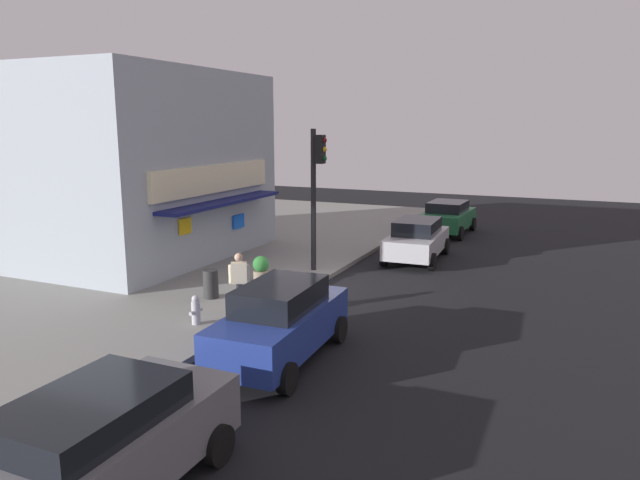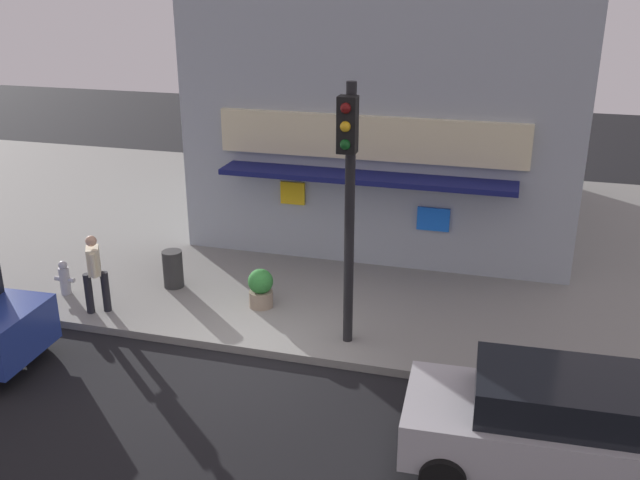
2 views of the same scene
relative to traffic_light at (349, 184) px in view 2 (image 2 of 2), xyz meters
name	(u,v)px [view 2 (image 2 of 2)]	position (x,y,z in m)	size (l,w,h in m)	color
ground_plane	(251,356)	(-1.66, -0.69, -3.26)	(54.88, 54.88, 0.00)	black
sidewalk	(340,232)	(-1.66, 6.06, -3.18)	(36.58, 13.51, 0.16)	gray
corner_building	(402,91)	(-0.44, 8.13, 0.34)	(9.23, 9.47, 6.90)	#9EA8B2
traffic_light	(349,184)	(0.00, 0.00, 0.00)	(0.32, 0.58, 4.83)	black
fire_hydrant	(65,278)	(-6.36, 0.47, -2.74)	(0.46, 0.22, 0.76)	#B2B2B7
trash_can	(173,269)	(-4.28, 1.44, -2.69)	(0.44, 0.44, 0.83)	#2D2D2D
pedestrian	(95,271)	(-5.19, -0.10, -2.20)	(0.50, 0.52, 1.66)	black
potted_plant_by_doorway	(261,288)	(-2.07, 1.02, -2.69)	(0.52, 0.52, 0.83)	gray
parked_car_silver	(555,424)	(3.60, -2.60, -2.45)	(4.21, 2.13, 1.58)	#B7B7BC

